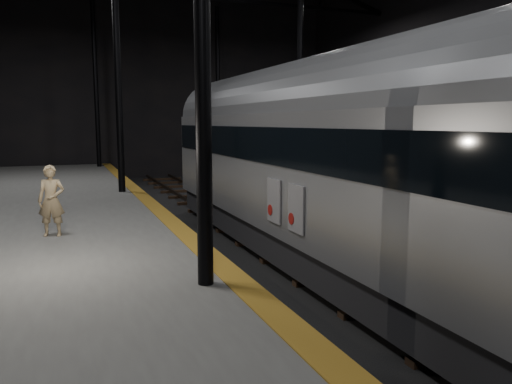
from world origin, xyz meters
TOP-DOWN VIEW (x-y plane):
  - ground at (0.00, 0.00)m, footprint 44.00×44.00m
  - platform_right at (7.50, 0.00)m, footprint 9.00×43.80m
  - tactile_strip at (-3.25, 0.00)m, footprint 0.50×43.80m
  - track at (0.00, 0.00)m, footprint 2.40×43.00m
  - train at (-0.00, -1.55)m, footprint 2.88×19.19m
  - woman at (-6.20, 0.75)m, footprint 0.69×0.54m

SIDE VIEW (x-z plane):
  - ground at x=0.00m, z-range 0.00..0.00m
  - track at x=0.00m, z-range -0.05..0.19m
  - platform_right at x=7.50m, z-range 0.00..1.00m
  - tactile_strip at x=-3.25m, z-range 1.00..1.01m
  - woman at x=-6.20m, z-range 1.00..2.68m
  - train at x=0.00m, z-range 0.30..5.43m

